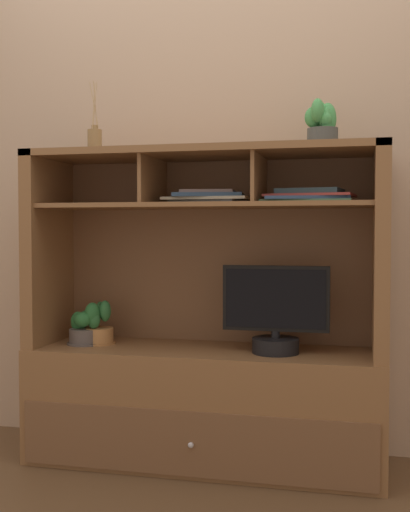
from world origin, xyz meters
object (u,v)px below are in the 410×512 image
(potted_orchid, at_px, (85,328))
(tv_monitor, at_px, (276,316))
(magazine_stack_left, at_px, (210,198))
(magazine_stack_centre, at_px, (308,196))
(diffuser_bottle, at_px, (95,140))
(media_console, at_px, (205,365))
(potted_succulent, at_px, (322,125))
(potted_fern, at_px, (100,328))

(potted_orchid, bearing_deg, tv_monitor, -1.00)
(magazine_stack_left, bearing_deg, potted_orchid, -172.84)
(magazine_stack_centre, height_order, diffuser_bottle, diffuser_bottle)
(media_console, distance_m, magazine_stack_left, 0.75)
(potted_orchid, bearing_deg, media_console, 3.20)
(media_console, distance_m, potted_succulent, 1.16)
(tv_monitor, height_order, diffuser_bottle, diffuser_bottle)
(potted_orchid, distance_m, magazine_stack_centre, 1.17)
(tv_monitor, bearing_deg, potted_succulent, 18.01)
(tv_monitor, xyz_separation_m, diffuser_bottle, (-0.82, 0.01, 0.77))
(potted_fern, bearing_deg, diffuser_bottle, -105.31)
(potted_orchid, xyz_separation_m, diffuser_bottle, (0.05, -0.00, 0.86))
(tv_monitor, height_order, potted_orchid, tv_monitor)
(media_console, height_order, magazine_stack_left, media_console)
(magazine_stack_left, relative_size, diffuser_bottle, 1.24)
(media_console, relative_size, potted_succulent, 7.81)
(tv_monitor, distance_m, potted_succulent, 0.83)
(media_console, height_order, diffuser_bottle, diffuser_bottle)
(media_console, height_order, potted_fern, media_console)
(tv_monitor, relative_size, potted_orchid, 2.35)
(magazine_stack_left, xyz_separation_m, diffuser_bottle, (-0.52, -0.07, 0.26))
(magazine_stack_centre, distance_m, potted_succulent, 0.31)
(diffuser_bottle, bearing_deg, magazine_stack_centre, 0.30)
(media_console, relative_size, magazine_stack_centre, 3.97)
(potted_fern, relative_size, potted_succulent, 1.01)
(potted_fern, distance_m, potted_succulent, 1.34)
(magazine_stack_centre, xyz_separation_m, potted_succulent, (0.05, 0.04, 0.30))
(magazine_stack_left, bearing_deg, potted_succulent, -3.05)
(magazine_stack_centre, bearing_deg, potted_fern, 178.76)
(magazine_stack_left, bearing_deg, tv_monitor, -15.80)
(potted_succulent, bearing_deg, diffuser_bottle, -177.31)
(tv_monitor, bearing_deg, potted_fern, 177.29)
(tv_monitor, distance_m, potted_orchid, 0.88)
(potted_orchid, bearing_deg, magazine_stack_left, 7.16)
(media_console, bearing_deg, diffuser_bottle, -176.21)
(diffuser_bottle, bearing_deg, potted_succulent, 2.69)
(tv_monitor, distance_m, potted_fern, 0.82)
(magazine_stack_centre, bearing_deg, media_console, 176.40)
(tv_monitor, bearing_deg, diffuser_bottle, 179.09)
(potted_fern, height_order, diffuser_bottle, diffuser_bottle)
(tv_monitor, bearing_deg, magazine_stack_centre, 7.77)
(media_console, height_order, potted_succulent, potted_succulent)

